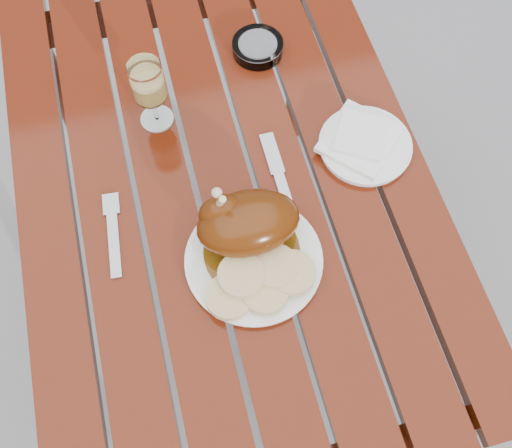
{
  "coord_description": "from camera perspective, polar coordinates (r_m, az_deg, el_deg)",
  "views": [
    {
      "loc": [
        -0.08,
        -0.57,
        1.72
      ],
      "look_at": [
        0.03,
        -0.14,
        0.78
      ],
      "focal_mm": 40.0,
      "sensor_mm": 36.0,
      "label": 1
    }
  ],
  "objects": [
    {
      "name": "ground",
      "position": [
        1.82,
        -2.14,
        -7.06
      ],
      "size": [
        60.0,
        60.0,
        0.0
      ],
      "primitive_type": "plane",
      "color": "slate",
      "rests_on": "ground"
    },
    {
      "name": "table",
      "position": [
        1.47,
        -2.63,
        -2.41
      ],
      "size": [
        0.8,
        1.2,
        0.75
      ],
      "primitive_type": "cube",
      "color": "#65180C",
      "rests_on": "ground"
    },
    {
      "name": "dinner_plate",
      "position": [
        1.04,
        -0.22,
        -3.67
      ],
      "size": [
        0.28,
        0.28,
        0.02
      ],
      "primitive_type": "cylinder",
      "rotation": [
        0.0,
        0.0,
        -0.14
      ],
      "color": "white",
      "rests_on": "table"
    },
    {
      "name": "roast_duck",
      "position": [
        1.0,
        -1.14,
        0.14
      ],
      "size": [
        0.19,
        0.18,
        0.13
      ],
      "color": "#5F390A",
      "rests_on": "dinner_plate"
    },
    {
      "name": "bread_dumplings",
      "position": [
        1.0,
        0.45,
        -5.68
      ],
      "size": [
        0.2,
        0.12,
        0.03
      ],
      "color": "tan",
      "rests_on": "dinner_plate"
    },
    {
      "name": "wine_glass",
      "position": [
        1.15,
        -10.48,
        12.61
      ],
      "size": [
        0.09,
        0.09,
        0.16
      ],
      "primitive_type": "cylinder",
      "rotation": [
        0.0,
        0.0,
        -0.35
      ],
      "color": "#EECE6C",
      "rests_on": "table"
    },
    {
      "name": "side_plate",
      "position": [
        1.17,
        10.85,
        7.69
      ],
      "size": [
        0.21,
        0.21,
        0.02
      ],
      "primitive_type": "cylinder",
      "rotation": [
        0.0,
        0.0,
        0.13
      ],
      "color": "white",
      "rests_on": "table"
    },
    {
      "name": "napkin",
      "position": [
        1.17,
        10.34,
        8.36
      ],
      "size": [
        0.19,
        0.19,
        0.01
      ],
      "primitive_type": "cube",
      "rotation": [
        0.0,
        0.0,
        0.75
      ],
      "color": "white",
      "rests_on": "side_plate"
    },
    {
      "name": "ashtray",
      "position": [
        1.3,
        0.17,
        17.26
      ],
      "size": [
        0.13,
        0.13,
        0.03
      ],
      "primitive_type": "cylinder",
      "rotation": [
        0.0,
        0.0,
        -0.18
      ],
      "color": "#B2B7BC",
      "rests_on": "table"
    },
    {
      "name": "fork",
      "position": [
        1.09,
        -14.05,
        -1.38
      ],
      "size": [
        0.03,
        0.16,
        0.01
      ],
      "primitive_type": "cube",
      "rotation": [
        0.0,
        0.0,
        -0.08
      ],
      "color": "gray",
      "rests_on": "table"
    },
    {
      "name": "knife",
      "position": [
        1.1,
        2.92,
        2.93
      ],
      "size": [
        0.02,
        0.22,
        0.01
      ],
      "primitive_type": "cube",
      "rotation": [
        0.0,
        0.0,
        -0.01
      ],
      "color": "gray",
      "rests_on": "table"
    }
  ]
}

